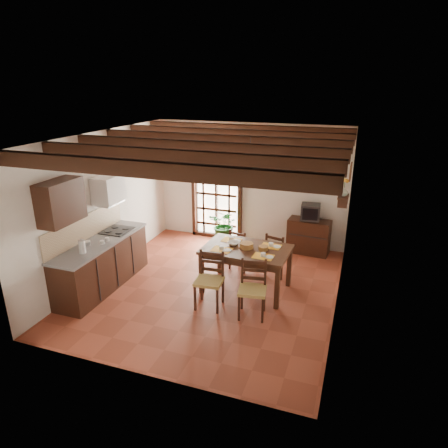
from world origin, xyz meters
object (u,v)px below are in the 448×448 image
at_px(chair_near_left, 209,290).
at_px(crt_tv, 310,212).
at_px(dining_table, 246,253).
at_px(kitchen_counter, 102,263).
at_px(pendant_lamp, 250,179).
at_px(potted_plant, 225,225).
at_px(chair_far_right, 277,262).
at_px(chair_far_left, 241,256).
at_px(chair_near_right, 252,299).
at_px(sideboard, 309,236).

xyz_separation_m(chair_near_left, crt_tv, (1.28, 2.83, 0.66)).
bearing_deg(crt_tv, dining_table, -117.17).
relative_size(kitchen_counter, crt_tv, 5.20).
distance_m(crt_tv, pendant_lamp, 2.41).
bearing_deg(crt_tv, potted_plant, -174.11).
distance_m(dining_table, crt_tv, 2.25).
bearing_deg(kitchen_counter, potted_plant, 57.61).
relative_size(kitchen_counter, chair_far_right, 2.51).
xyz_separation_m(chair_far_left, crt_tv, (1.20, 1.26, 0.70)).
relative_size(chair_near_left, chair_near_right, 1.02).
bearing_deg(dining_table, kitchen_counter, -160.66).
height_order(kitchen_counter, sideboard, kitchen_counter).
height_order(crt_tv, potted_plant, potted_plant).
distance_m(chair_near_right, chair_far_left, 1.75).
bearing_deg(chair_near_left, dining_table, 56.09).
bearing_deg(chair_far_right, sideboard, -92.71).
height_order(sideboard, potted_plant, potted_plant).
height_order(sideboard, crt_tv, crt_tv).
xyz_separation_m(chair_near_left, pendant_lamp, (0.43, 0.87, 1.77)).
relative_size(dining_table, chair_far_left, 1.82).
bearing_deg(chair_far_left, potted_plant, -39.26).
xyz_separation_m(dining_table, crt_tv, (0.85, 2.06, 0.24)).
relative_size(sideboard, crt_tv, 2.12).
bearing_deg(potted_plant, sideboard, 10.81).
height_order(chair_near_right, potted_plant, potted_plant).
xyz_separation_m(sideboard, pendant_lamp, (-0.85, -1.97, 1.69)).
distance_m(chair_near_right, chair_far_right, 1.58).
height_order(chair_near_right, crt_tv, crt_tv).
bearing_deg(dining_table, chair_near_right, -64.16).
height_order(chair_far_left, crt_tv, crt_tv).
bearing_deg(chair_far_left, crt_tv, -118.79).
distance_m(chair_near_right, potted_plant, 2.87).
height_order(dining_table, sideboard, dining_table).
xyz_separation_m(kitchen_counter, dining_table, (2.57, 0.75, 0.25)).
height_order(dining_table, chair_far_left, chair_far_left).
relative_size(chair_near_left, crt_tv, 2.27).
height_order(potted_plant, pendant_lamp, pendant_lamp).
bearing_deg(dining_table, sideboard, 70.62).
bearing_deg(pendant_lamp, dining_table, -90.00).
bearing_deg(chair_near_right, crt_tv, 70.55).
distance_m(dining_table, chair_near_right, 0.97).
distance_m(dining_table, chair_far_right, 0.98).
bearing_deg(pendant_lamp, chair_near_right, -69.45).
bearing_deg(sideboard, chair_far_right, -103.19).
bearing_deg(chair_far_right, potted_plant, -18.10).
xyz_separation_m(dining_table, pendant_lamp, (0.00, 0.10, 1.35)).
bearing_deg(chair_near_right, chair_far_left, 103.67).
height_order(chair_far_left, chair_far_right, chair_far_right).
xyz_separation_m(kitchen_counter, chair_far_right, (2.99, 1.52, -0.19)).
relative_size(chair_near_right, pendant_lamp, 1.13).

